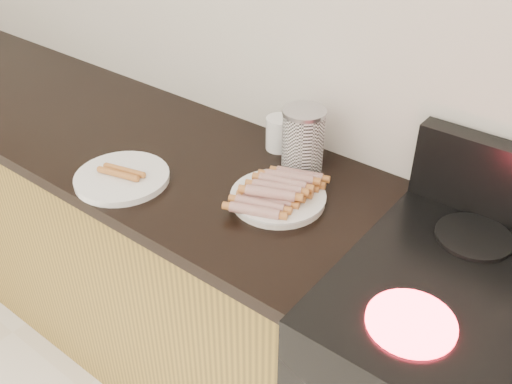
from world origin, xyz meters
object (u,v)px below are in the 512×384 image
Objects in this scene: side_plate at (122,178)px; canister at (303,140)px; main_plate at (278,199)px; mug at (279,133)px.

canister is at bearing 44.87° from side_plate.
side_plate is (-0.40, -0.18, 0.00)m from main_plate.
canister is at bearing -24.72° from mug.
mug reaches higher than main_plate.
mug is (-0.16, 0.23, 0.04)m from main_plate.
side_plate is 2.58× the size of mug.
side_plate is at bearing -120.00° from mug.
main_plate is 0.44m from side_plate.
main_plate is at bearing 24.97° from side_plate.
canister is at bearing 103.46° from main_plate.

